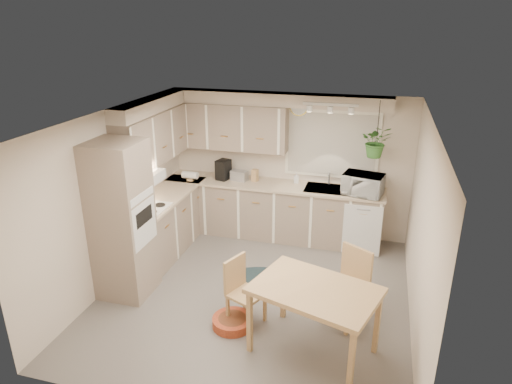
% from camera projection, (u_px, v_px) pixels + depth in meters
% --- Properties ---
extents(floor, '(4.20, 4.20, 0.00)m').
position_uv_depth(floor, '(255.00, 294.00, 6.17)').
color(floor, '#605A54').
rests_on(floor, ground).
extents(ceiling, '(4.20, 4.20, 0.00)m').
position_uv_depth(ceiling, '(255.00, 118.00, 5.31)').
color(ceiling, white).
rests_on(ceiling, wall_back).
extents(wall_back, '(4.00, 0.04, 2.40)m').
position_uv_depth(wall_back, '(288.00, 164.00, 7.63)').
color(wall_back, beige).
rests_on(wall_back, floor).
extents(wall_front, '(4.00, 0.04, 2.40)m').
position_uv_depth(wall_front, '(188.00, 309.00, 3.85)').
color(wall_front, beige).
rests_on(wall_front, floor).
extents(wall_left, '(0.04, 4.20, 2.40)m').
position_uv_depth(wall_left, '(114.00, 197.00, 6.24)').
color(wall_left, beige).
rests_on(wall_left, floor).
extents(wall_right, '(0.04, 4.20, 2.40)m').
position_uv_depth(wall_right, '(422.00, 231.00, 5.24)').
color(wall_right, beige).
rests_on(wall_right, floor).
extents(base_cab_left, '(0.60, 1.85, 0.90)m').
position_uv_depth(base_cab_left, '(166.00, 223.00, 7.22)').
color(base_cab_left, gray).
rests_on(base_cab_left, floor).
extents(base_cab_back, '(3.60, 0.60, 0.90)m').
position_uv_depth(base_cab_back, '(272.00, 211.00, 7.68)').
color(base_cab_back, gray).
rests_on(base_cab_back, floor).
extents(counter_left, '(0.64, 1.89, 0.04)m').
position_uv_depth(counter_left, '(165.00, 196.00, 7.05)').
color(counter_left, tan).
rests_on(counter_left, base_cab_left).
extents(counter_back, '(3.64, 0.64, 0.04)m').
position_uv_depth(counter_back, '(272.00, 185.00, 7.50)').
color(counter_back, tan).
rests_on(counter_back, base_cab_back).
extents(oven_stack, '(0.65, 0.65, 2.10)m').
position_uv_depth(oven_stack, '(122.00, 221.00, 5.87)').
color(oven_stack, gray).
rests_on(oven_stack, floor).
extents(wall_oven_face, '(0.02, 0.56, 0.58)m').
position_uv_depth(wall_oven_face, '(144.00, 223.00, 5.79)').
color(wall_oven_face, silver).
rests_on(wall_oven_face, oven_stack).
extents(upper_cab_left, '(0.35, 2.00, 0.75)m').
position_uv_depth(upper_cab_left, '(156.00, 136.00, 6.87)').
color(upper_cab_left, gray).
rests_on(upper_cab_left, wall_left).
extents(upper_cab_back, '(2.00, 0.35, 0.75)m').
position_uv_depth(upper_cab_back, '(228.00, 126.00, 7.50)').
color(upper_cab_back, gray).
rests_on(upper_cab_back, wall_back).
extents(soffit_left, '(0.30, 2.00, 0.20)m').
position_uv_depth(soffit_left, '(152.00, 105.00, 6.71)').
color(soffit_left, beige).
rests_on(soffit_left, wall_left).
extents(soffit_back, '(3.60, 0.30, 0.20)m').
position_uv_depth(soffit_back, '(276.00, 99.00, 7.15)').
color(soffit_back, beige).
rests_on(soffit_back, wall_back).
extents(cooktop, '(0.52, 0.58, 0.02)m').
position_uv_depth(cooktop, '(147.00, 208.00, 6.52)').
color(cooktop, silver).
rests_on(cooktop, counter_left).
extents(range_hood, '(0.40, 0.60, 0.14)m').
position_uv_depth(range_hood, '(143.00, 178.00, 6.36)').
color(range_hood, silver).
rests_on(range_hood, upper_cab_left).
extents(window_blinds, '(1.40, 0.02, 1.00)m').
position_uv_depth(window_blinds, '(332.00, 145.00, 7.29)').
color(window_blinds, beige).
rests_on(window_blinds, wall_back).
extents(window_frame, '(1.50, 0.02, 1.10)m').
position_uv_depth(window_frame, '(332.00, 144.00, 7.29)').
color(window_frame, white).
rests_on(window_frame, wall_back).
extents(sink, '(0.70, 0.48, 0.10)m').
position_uv_depth(sink, '(327.00, 191.00, 7.29)').
color(sink, '#97989E').
rests_on(sink, counter_back).
extents(dishwasher_front, '(0.58, 0.02, 0.83)m').
position_uv_depth(dishwasher_front, '(362.00, 230.00, 7.03)').
color(dishwasher_front, silver).
rests_on(dishwasher_front, base_cab_back).
extents(track_light_bar, '(0.80, 0.04, 0.04)m').
position_uv_depth(track_light_bar, '(330.00, 104.00, 6.56)').
color(track_light_bar, silver).
rests_on(track_light_bar, ceiling).
extents(wall_clock, '(0.30, 0.03, 0.30)m').
position_uv_depth(wall_clock, '(299.00, 107.00, 7.21)').
color(wall_clock, '#DAC44D').
rests_on(wall_clock, wall_back).
extents(dining_table, '(1.50, 1.22, 0.82)m').
position_uv_depth(dining_table, '(313.00, 320.00, 4.97)').
color(dining_table, tan).
rests_on(dining_table, floor).
extents(chair_left, '(0.51, 0.51, 0.84)m').
position_uv_depth(chair_left, '(246.00, 293.00, 5.46)').
color(chair_left, tan).
rests_on(chair_left, floor).
extents(chair_back, '(0.61, 0.61, 0.95)m').
position_uv_depth(chair_back, '(345.00, 288.00, 5.45)').
color(chair_back, tan).
rests_on(chair_back, floor).
extents(braided_rug, '(1.12, 0.86, 0.01)m').
position_uv_depth(braided_rug, '(264.00, 282.00, 6.43)').
color(braided_rug, black).
rests_on(braided_rug, floor).
extents(pet_bed, '(0.54, 0.54, 0.11)m').
position_uv_depth(pet_bed, '(232.00, 322.00, 5.51)').
color(pet_bed, '#AD4B22').
rests_on(pet_bed, floor).
extents(microwave, '(0.65, 0.44, 0.40)m').
position_uv_depth(microwave, '(363.00, 182.00, 6.98)').
color(microwave, silver).
rests_on(microwave, counter_back).
extents(soap_bottle, '(0.10, 0.18, 0.08)m').
position_uv_depth(soap_bottle, '(296.00, 181.00, 7.53)').
color(soap_bottle, silver).
rests_on(soap_bottle, counter_back).
extents(hanging_plant, '(0.48, 0.53, 0.38)m').
position_uv_depth(hanging_plant, '(376.00, 145.00, 6.73)').
color(hanging_plant, '#366F2C').
rests_on(hanging_plant, ceiling).
extents(coffee_maker, '(0.24, 0.27, 0.34)m').
position_uv_depth(coffee_maker, '(223.00, 170.00, 7.65)').
color(coffee_maker, black).
rests_on(coffee_maker, counter_back).
extents(toaster, '(0.30, 0.20, 0.17)m').
position_uv_depth(toaster, '(239.00, 175.00, 7.64)').
color(toaster, '#97989E').
rests_on(toaster, counter_back).
extents(knife_block, '(0.11, 0.11, 0.20)m').
position_uv_depth(knife_block, '(255.00, 175.00, 7.59)').
color(knife_block, tan).
rests_on(knife_block, counter_back).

